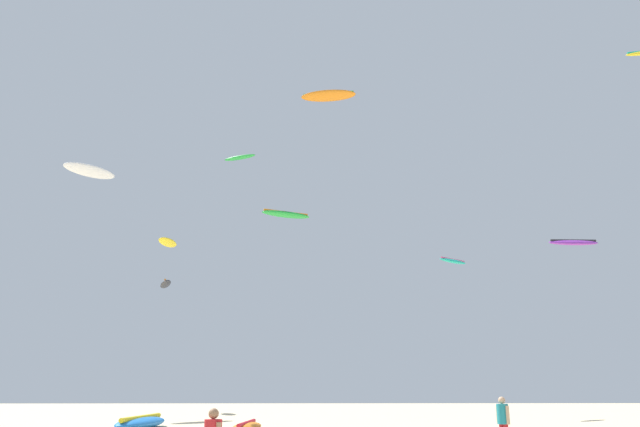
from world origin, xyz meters
TOP-DOWN VIEW (x-y plane):
  - person_midground at (6.14, 11.14)m, footprint 0.40×0.54m
  - kite_grounded_near at (-8.91, 21.58)m, footprint 2.13×5.59m
  - kite_grounded_mid at (-3.43, 19.29)m, footprint 1.55×4.32m
  - kite_aloft_2 at (-18.26, 36.30)m, footprint 3.94×4.00m
  - kite_aloft_3 at (-12.79, 41.41)m, footprint 1.60×3.49m
  - kite_aloft_4 at (-1.88, 22.38)m, footprint 2.92×1.93m
  - kite_aloft_5 at (16.80, 28.55)m, footprint 3.32×1.06m
  - kite_aloft_6 at (-8.66, 23.68)m, footprint 1.03×2.27m
  - kite_aloft_7 at (9.97, 33.73)m, footprint 2.74×2.45m
  - kite_aloft_8 at (-4.81, 24.35)m, footprint 2.23×1.55m
  - kite_aloft_9 at (0.83, 33.14)m, footprint 4.43×1.94m

SIDE VIEW (x-z plane):
  - kite_grounded_mid at x=-3.43m, z-range -0.01..0.49m
  - kite_grounded_near at x=-8.91m, z-range -0.01..0.64m
  - person_midground at x=6.14m, z-range 0.15..1.93m
  - kite_aloft_6 at x=-8.66m, z-range 9.73..10.21m
  - kite_aloft_3 at x=-12.79m, z-range 9.90..10.66m
  - kite_aloft_7 at x=9.97m, z-range 10.61..11.11m
  - kite_aloft_5 at x=16.80m, z-range 10.81..11.44m
  - kite_aloft_4 at x=-1.88m, z-range 11.13..11.48m
  - kite_aloft_8 at x=-4.81m, z-range 15.25..15.55m
  - kite_aloft_2 at x=-18.26m, z-range 18.10..19.13m
  - kite_aloft_9 at x=0.83m, z-range 23.42..24.22m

